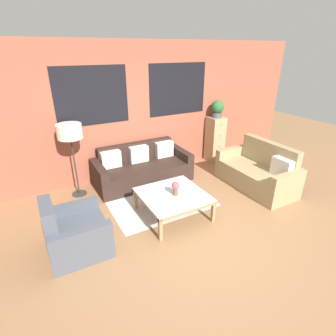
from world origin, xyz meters
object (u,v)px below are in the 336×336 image
object	(u,v)px
drawer_cabinet	(215,139)
flower_vase	(176,187)
settee_vintage	(258,173)
coffee_table	(173,197)
armchair_corner	(75,233)
couch_dark	(142,169)
potted_plant	(217,108)
floor_lamp	(70,134)

from	to	relation	value
drawer_cabinet	flower_vase	world-z (taller)	drawer_cabinet
settee_vintage	coffee_table	bearing A→B (deg)	-178.37
armchair_corner	flower_vase	world-z (taller)	armchair_corner
couch_dark	coffee_table	world-z (taller)	couch_dark
potted_plant	couch_dark	bearing A→B (deg)	-174.06
settee_vintage	armchair_corner	world-z (taller)	settee_vintage
coffee_table	drawer_cabinet	size ratio (longest dim) A/B	0.95
settee_vintage	drawer_cabinet	size ratio (longest dim) A/B	1.48
settee_vintage	potted_plant	world-z (taller)	potted_plant
armchair_corner	flower_vase	size ratio (longest dim) A/B	3.51
settee_vintage	flower_vase	world-z (taller)	settee_vintage
armchair_corner	potted_plant	distance (m)	4.29
coffee_table	floor_lamp	bearing A→B (deg)	130.44
settee_vintage	drawer_cabinet	world-z (taller)	drawer_cabinet
settee_vintage	drawer_cabinet	distance (m)	1.61
armchair_corner	coffee_table	size ratio (longest dim) A/B	0.80
drawer_cabinet	flower_vase	distance (m)	2.72
potted_plant	flower_vase	size ratio (longest dim) A/B	1.69
potted_plant	flower_vase	bearing A→B (deg)	-141.54
coffee_table	potted_plant	world-z (taller)	potted_plant
armchair_corner	potted_plant	size ratio (longest dim) A/B	2.07
drawer_cabinet	potted_plant	xyz separation A→B (m)	(-0.00, 0.00, 0.77)
drawer_cabinet	armchair_corner	bearing A→B (deg)	-155.28
armchair_corner	floor_lamp	distance (m)	1.89
coffee_table	flower_vase	xyz separation A→B (m)	(0.03, -0.04, 0.19)
armchair_corner	floor_lamp	world-z (taller)	floor_lamp
settee_vintage	armchair_corner	size ratio (longest dim) A/B	1.95
couch_dark	potted_plant	world-z (taller)	potted_plant
armchair_corner	flower_vase	xyz separation A→B (m)	(1.65, 0.05, 0.27)
armchair_corner	floor_lamp	xyz separation A→B (m)	(0.35, 1.59, 0.96)
settee_vintage	armchair_corner	distance (m)	3.67
coffee_table	couch_dark	bearing A→B (deg)	87.74
armchair_corner	settee_vintage	bearing A→B (deg)	2.33
drawer_cabinet	potted_plant	distance (m)	0.77
armchair_corner	flower_vase	distance (m)	1.67
coffee_table	armchair_corner	bearing A→B (deg)	-176.78
coffee_table	flower_vase	bearing A→B (deg)	-57.87
armchair_corner	drawer_cabinet	distance (m)	4.17
coffee_table	floor_lamp	size ratio (longest dim) A/B	0.74
settee_vintage	potted_plant	xyz separation A→B (m)	(0.12, 1.59, 1.01)
coffee_table	drawer_cabinet	bearing A→B (deg)	37.43
settee_vintage	couch_dark	bearing A→B (deg)	145.29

